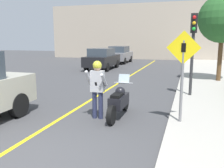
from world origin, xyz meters
TOP-DOWN VIEW (x-y plane):
  - ground_plane at (0.00, 0.00)m, footprint 80.00×80.00m
  - road_center_line at (-0.60, 6.00)m, footprint 0.12×36.00m
  - building_backdrop at (0.00, 26.00)m, footprint 28.00×1.20m
  - motorcycle at (1.06, 3.36)m, footprint 0.62×2.13m
  - person_biker at (0.48, 2.99)m, footprint 0.59×0.48m
  - crossing_sign at (2.93, 3.08)m, footprint 0.91×0.08m
  - traffic_light at (3.18, 6.68)m, footprint 0.26×0.30m
  - street_tree at (4.67, 10.95)m, footprint 2.59×2.59m
  - parked_car_black at (-3.59, 14.82)m, footprint 1.88×4.20m
  - parked_car_grey at (-3.69, 20.32)m, footprint 1.88×4.20m

SIDE VIEW (x-z plane):
  - ground_plane at x=0.00m, z-range 0.00..0.00m
  - road_center_line at x=-0.60m, z-range 0.00..0.01m
  - motorcycle at x=1.06m, z-range -0.15..1.12m
  - parked_car_black at x=-3.59m, z-range 0.02..1.70m
  - parked_car_grey at x=-3.69m, z-range 0.02..1.70m
  - person_biker at x=0.48m, z-range 0.21..1.99m
  - crossing_sign at x=2.93m, z-range 0.37..2.89m
  - traffic_light at x=3.18m, z-range 0.78..4.06m
  - building_backdrop at x=0.00m, z-range 0.00..6.45m
  - street_tree at x=4.67m, z-range 1.13..5.78m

